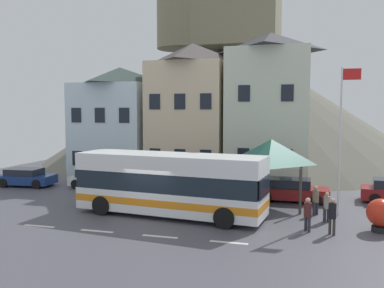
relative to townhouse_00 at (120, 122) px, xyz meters
The scene contains 17 objects.
ground_plane 15.14m from the townhouse_00, 59.62° to the right, with size 40.00×60.00×0.07m.
townhouse_00 is the anchor object (origin of this frame).
townhouse_01 6.27m from the townhouse_00, ahead, with size 5.61×6.85×10.57m.
townhouse_02 12.19m from the townhouse_00, ahead, with size 5.66×6.94×11.10m.
hilltop_castle 17.11m from the townhouse_00, 67.29° to the left, with size 41.48×41.48×21.89m.
transit_bus 14.22m from the townhouse_00, 54.48° to the right, with size 10.03×3.64×3.18m.
bus_shelter 15.05m from the townhouse_00, 30.56° to the right, with size 3.60×3.60×3.78m.
parked_car_00 6.67m from the townhouse_00, 82.17° to the right, with size 3.95×2.02×1.30m.
parked_car_02 15.73m from the townhouse_00, 23.83° to the right, with size 4.30×1.89×1.35m.
parked_car_03 8.55m from the townhouse_00, 126.08° to the right, with size 4.00×2.21×1.26m.
pedestrian_00 18.27m from the townhouse_00, 31.09° to the right, with size 0.32×0.32×1.53m.
pedestrian_01 20.63m from the townhouse_00, 38.31° to the right, with size 0.33×0.33×1.61m.
pedestrian_02 19.35m from the townhouse_00, 33.60° to the right, with size 0.33×0.30×1.48m.
pedestrian_03 19.72m from the townhouse_00, 39.68° to the right, with size 0.34×0.34×1.54m.
public_bench 15.51m from the townhouse_00, 20.90° to the right, with size 1.68×0.48×0.87m.
flagpole 18.84m from the townhouse_00, 28.70° to the right, with size 0.95×0.10×7.56m.
harbour_buoy 21.74m from the townhouse_00, 32.57° to the right, with size 1.24×1.24×1.49m.
Camera 1 is at (7.45, -18.62, 5.40)m, focal length 38.48 mm.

